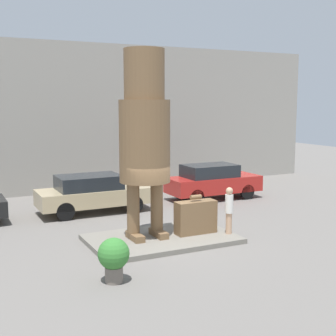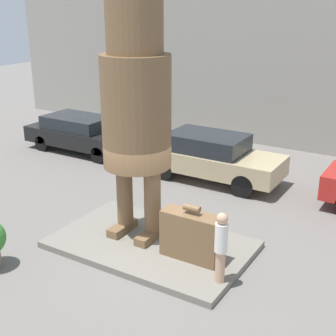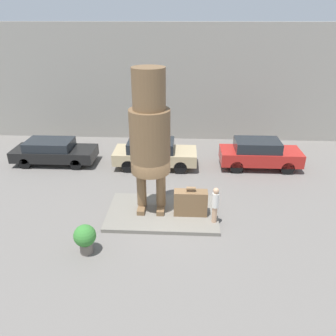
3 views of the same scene
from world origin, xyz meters
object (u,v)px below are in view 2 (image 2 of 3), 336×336
at_px(statue_figure, 136,96).
at_px(tourist, 221,245).
at_px(parked_car_black, 81,133).
at_px(parked_car_tan, 211,156).
at_px(giant_suitcase, 191,236).

height_order(statue_figure, tourist, statue_figure).
height_order(parked_car_black, parked_car_tan, parked_car_tan).
relative_size(tourist, parked_car_black, 0.34).
distance_m(tourist, parked_car_tan, 6.29).
distance_m(giant_suitcase, parked_car_tan, 5.40).
height_order(tourist, parked_car_black, tourist).
relative_size(statue_figure, parked_car_tan, 1.30).
bearing_deg(tourist, parked_car_black, 146.88).
bearing_deg(tourist, giant_suitcase, 151.21).
bearing_deg(giant_suitcase, parked_car_tan, 111.61).
relative_size(tourist, parked_car_tan, 0.34).
bearing_deg(parked_car_tan, parked_car_black, 178.27).
bearing_deg(statue_figure, tourist, -18.27).
xyz_separation_m(statue_figure, parked_car_tan, (-0.30, 4.67, -2.82)).
xyz_separation_m(giant_suitcase, parked_car_tan, (-1.99, 5.02, 0.13)).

